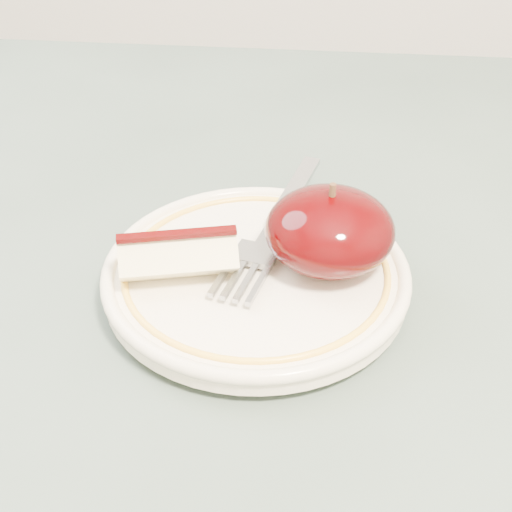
# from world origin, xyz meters

# --- Properties ---
(table) EXTENTS (0.90, 0.90, 0.75)m
(table) POSITION_xyz_m (0.00, 0.00, 0.66)
(table) COLOR brown
(table) RESTS_ON ground
(plate) EXTENTS (0.19, 0.19, 0.02)m
(plate) POSITION_xyz_m (0.09, 0.02, 0.76)
(plate) COLOR white
(plate) RESTS_ON table
(apple_half) EXTENTS (0.08, 0.08, 0.06)m
(apple_half) POSITION_xyz_m (0.13, 0.03, 0.79)
(apple_half) COLOR black
(apple_half) RESTS_ON plate
(apple_wedge) EXTENTS (0.08, 0.05, 0.03)m
(apple_wedge) POSITION_xyz_m (0.04, 0.01, 0.78)
(apple_wedge) COLOR beige
(apple_wedge) RESTS_ON plate
(fork) EXTENTS (0.06, 0.18, 0.00)m
(fork) POSITION_xyz_m (0.09, 0.07, 0.77)
(fork) COLOR #92959A
(fork) RESTS_ON plate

